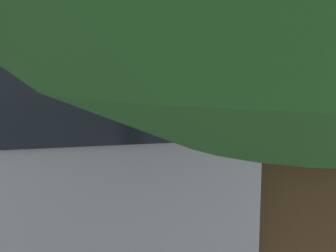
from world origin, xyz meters
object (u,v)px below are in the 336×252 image
at_px(stunt_motorcycle, 86,118).
at_px(spectator_far_left, 335,142).
at_px(tour_bus, 297,138).
at_px(spectator_right, 196,143).
at_px(spectator_far_right, 137,147).
at_px(parked_motorcycle_dark, 269,173).
at_px(spectator_centre, 239,143).
at_px(parked_motorcycle_silver, 99,186).
at_px(spectator_left, 290,141).
at_px(traffic_cone, 142,145).

bearing_deg(stunt_motorcycle, spectator_far_left, 135.02).
relative_size(tour_bus, spectator_far_left, 6.91).
bearing_deg(stunt_motorcycle, spectator_right, 113.39).
distance_m(spectator_far_left, stunt_motorcycle, 7.45).
height_order(spectator_far_right, parked_motorcycle_dark, spectator_far_right).
relative_size(spectator_centre, stunt_motorcycle, 0.89).
relative_size(tour_bus, parked_motorcycle_silver, 5.68).
relative_size(spectator_far_left, parked_motorcycle_dark, 0.82).
height_order(spectator_centre, parked_motorcycle_dark, spectator_centre).
height_order(tour_bus, spectator_right, tour_bus).
distance_m(spectator_centre, parked_motorcycle_silver, 3.15).
xyz_separation_m(tour_bus, stunt_motorcycle, (2.71, -8.13, -0.62)).
bearing_deg(spectator_right, spectator_far_right, 14.63).
xyz_separation_m(spectator_right, spectator_far_right, (1.28, 0.33, 0.04)).
bearing_deg(spectator_far_right, tour_bus, 123.32).
xyz_separation_m(tour_bus, parked_motorcycle_dark, (-0.86, -2.51, -1.16)).
distance_m(spectator_left, traffic_cone, 4.76).
distance_m(spectator_far_left, spectator_left, 0.99).
bearing_deg(parked_motorcycle_dark, parked_motorcycle_silver, 4.48).
height_order(spectator_right, parked_motorcycle_dark, spectator_right).
xyz_separation_m(spectator_centre, spectator_right, (0.94, -0.03, 0.01)).
height_order(tour_bus, spectator_far_right, tour_bus).
xyz_separation_m(spectator_far_left, spectator_right, (3.09, -0.22, 0.04)).
bearing_deg(spectator_left, spectator_far_right, 4.44).
bearing_deg(spectator_far_left, parked_motorcycle_dark, 11.82).
xyz_separation_m(parked_motorcycle_silver, traffic_cone, (-1.48, -4.66, -0.18)).
bearing_deg(spectator_far_left, spectator_right, -4.14).
bearing_deg(spectator_far_left, tour_bus, 48.30).
distance_m(spectator_right, traffic_cone, 3.92).
distance_m(spectator_far_left, spectator_far_right, 4.37).
relative_size(spectator_centre, traffic_cone, 2.73).
height_order(parked_motorcycle_silver, parked_motorcycle_dark, same).
xyz_separation_m(spectator_left, parked_motorcycle_silver, (4.15, 0.78, -0.54)).
xyz_separation_m(spectator_right, parked_motorcycle_silver, (2.05, 0.85, -0.55)).
relative_size(parked_motorcycle_dark, traffic_cone, 3.25).
bearing_deg(spectator_far_right, traffic_cone, -99.79).
bearing_deg(parked_motorcycle_dark, traffic_cone, -65.96).
distance_m(spectator_left, parked_motorcycle_silver, 4.26).
height_order(spectator_left, spectator_right, spectator_right).
distance_m(stunt_motorcycle, traffic_cone, 2.16).
relative_size(parked_motorcycle_dark, stunt_motorcycle, 1.06).
bearing_deg(spectator_far_right, parked_motorcycle_silver, 33.74).
bearing_deg(spectator_far_right, spectator_right, -165.37).
bearing_deg(stunt_motorcycle, parked_motorcycle_dark, 122.45).
relative_size(spectator_far_left, spectator_centre, 0.97).
distance_m(spectator_far_left, traffic_cone, 5.48).
distance_m(tour_bus, parked_motorcycle_dark, 2.90).
distance_m(parked_motorcycle_dark, stunt_motorcycle, 6.68).
distance_m(spectator_far_left, spectator_centre, 2.15).
distance_m(spectator_far_left, spectator_right, 3.10).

